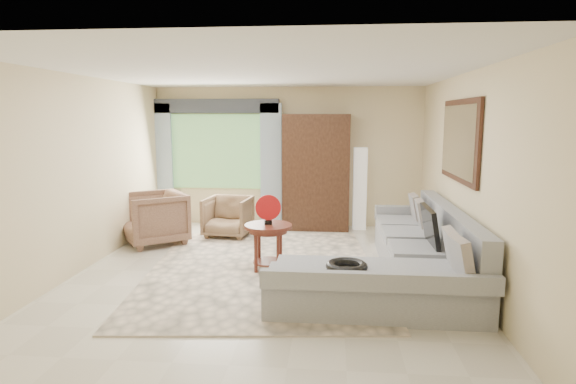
# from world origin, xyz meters

# --- Properties ---
(ground) EXTENTS (6.00, 6.00, 0.00)m
(ground) POSITION_xyz_m (0.00, 0.00, 0.00)
(ground) COLOR silver
(ground) RESTS_ON ground
(area_rug) EXTENTS (3.36, 4.26, 0.02)m
(area_rug) POSITION_xyz_m (-0.08, 0.17, 0.01)
(area_rug) COLOR #F9E0C5
(area_rug) RESTS_ON ground
(sectional_sofa) EXTENTS (2.30, 3.46, 0.90)m
(sectional_sofa) POSITION_xyz_m (1.78, -0.18, 0.28)
(sectional_sofa) COLOR #A7AAAF
(sectional_sofa) RESTS_ON ground
(tv_screen) EXTENTS (0.14, 0.74, 0.48)m
(tv_screen) POSITION_xyz_m (2.05, -0.12, 0.72)
(tv_screen) COLOR black
(tv_screen) RESTS_ON sectional_sofa
(garden_hose) EXTENTS (0.43, 0.43, 0.09)m
(garden_hose) POSITION_xyz_m (1.00, -1.26, 0.55)
(garden_hose) COLOR black
(garden_hose) RESTS_ON sectional_sofa
(coffee_table) EXTENTS (0.64, 0.64, 0.64)m
(coffee_table) POSITION_xyz_m (0.00, 0.17, 0.33)
(coffee_table) COLOR #4E1A14
(coffee_table) RESTS_ON ground
(red_disc) EXTENTS (0.34, 0.09, 0.34)m
(red_disc) POSITION_xyz_m (0.00, 0.17, 0.87)
(red_disc) COLOR red
(red_disc) RESTS_ON coffee_table
(armchair_left) EXTENTS (1.29, 1.28, 0.85)m
(armchair_left) POSITION_xyz_m (-2.02, 1.39, 0.43)
(armchair_left) COLOR #8F674E
(armchair_left) RESTS_ON ground
(armchair_right) EXTENTS (0.82, 0.84, 0.70)m
(armchair_right) POSITION_xyz_m (-0.94, 1.97, 0.35)
(armchair_right) COLOR #8B6D4B
(armchair_right) RESTS_ON ground
(potted_plant) EXTENTS (0.58, 0.54, 0.52)m
(potted_plant) POSITION_xyz_m (-1.99, 2.56, 0.26)
(potted_plant) COLOR #999999
(potted_plant) RESTS_ON ground
(armoire) EXTENTS (1.20, 0.55, 2.10)m
(armoire) POSITION_xyz_m (0.55, 2.72, 1.05)
(armoire) COLOR black
(armoire) RESTS_ON ground
(floor_lamp) EXTENTS (0.24, 0.24, 1.50)m
(floor_lamp) POSITION_xyz_m (1.35, 2.78, 0.75)
(floor_lamp) COLOR silver
(floor_lamp) RESTS_ON ground
(window) EXTENTS (1.80, 0.04, 1.40)m
(window) POSITION_xyz_m (-1.35, 2.97, 1.40)
(window) COLOR #669E59
(window) RESTS_ON wall_back
(curtain_left) EXTENTS (0.40, 0.08, 2.30)m
(curtain_left) POSITION_xyz_m (-2.40, 2.88, 1.15)
(curtain_left) COLOR #9EB7CC
(curtain_left) RESTS_ON ground
(curtain_right) EXTENTS (0.40, 0.08, 2.30)m
(curtain_right) POSITION_xyz_m (-0.30, 2.88, 1.15)
(curtain_right) COLOR #9EB7CC
(curtain_right) RESTS_ON ground
(valance) EXTENTS (2.40, 0.12, 0.26)m
(valance) POSITION_xyz_m (-1.35, 2.90, 2.25)
(valance) COLOR #1E232D
(valance) RESTS_ON wall_back
(wall_mirror) EXTENTS (0.05, 1.70, 1.05)m
(wall_mirror) POSITION_xyz_m (2.46, 0.35, 1.75)
(wall_mirror) COLOR black
(wall_mirror) RESTS_ON wall_right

